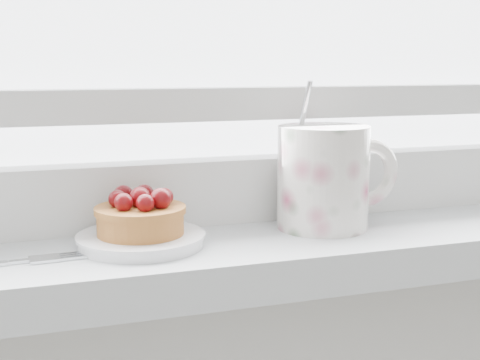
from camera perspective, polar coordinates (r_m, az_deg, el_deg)
name	(u,v)px	position (r m, az deg, el deg)	size (l,w,h in m)	color
saucer	(141,240)	(0.65, -8.45, -5.09)	(0.12, 0.12, 0.01)	white
raspberry_tart	(140,214)	(0.65, -8.49, -2.92)	(0.09, 0.09, 0.05)	brown
floral_mug	(326,175)	(0.71, 7.37, 0.44)	(0.14, 0.10, 0.16)	silver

